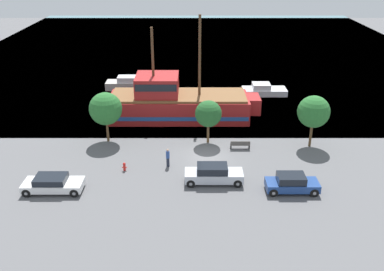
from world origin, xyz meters
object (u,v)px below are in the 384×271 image
Objects in this scene: moored_boat_dockside at (265,90)px; bench_promenade_east at (241,145)px; parked_car_curb_front at (214,174)px; parked_car_curb_rear at (293,183)px; pirate_ship at (178,103)px; parked_car_curb_mid at (54,183)px; pedestrian_walking_near at (169,158)px; fire_hydrant at (125,166)px; moored_boat_outer at (133,84)px.

moored_boat_dockside reaches higher than bench_promenade_east.
parked_car_curb_front is (-7.54, -22.48, 0.23)m from moored_boat_dockside.
parked_car_curb_rear is at bearing -66.95° from bench_promenade_east.
bench_promenade_east is (6.30, -8.05, -1.34)m from pirate_ship.
parked_car_curb_mid is 2.75× the size of pedestrian_walking_near.
pirate_ship is 21.79× the size of fire_hydrant.
parked_car_curb_front is 12.81m from parked_car_curb_mid.
pedestrian_walking_near is (-11.40, -19.71, 0.31)m from moored_boat_dockside.
pedestrian_walking_near reaches higher than moored_boat_dockside.
moored_boat_dockside is 31.28m from parked_car_curb_mid.
parked_car_curb_front is at bearing 167.17° from parked_car_curb_rear.
pedestrian_walking_near is at bearing 157.32° from parked_car_curb_rear.
parked_car_curb_mid reaches higher than bench_promenade_east.
parked_car_curb_front reaches higher than parked_car_curb_mid.
moored_boat_outer is 3.75× the size of bench_promenade_east.
pirate_ship is at bearing 128.05° from bench_promenade_east.
pedestrian_walking_near is at bearing 11.56° from fire_hydrant.
moored_boat_outer is 30.69m from parked_car_curb_rear.
fire_hydrant is at bearing 166.03° from parked_car_curb_rear.
parked_car_curb_mid is 6.15m from fire_hydrant.
moored_boat_outer is 22.85m from pedestrian_walking_near.
pedestrian_walking_near is at bearing -120.05° from moored_boat_dockside.
parked_car_curb_rear is 5.40× the size of fire_hydrant.
parked_car_curb_mid is 6.10× the size of fire_hydrant.
parked_car_curb_front is 6.26m from parked_car_curb_rear.
parked_car_curb_rear is at bearing -22.68° from pedestrian_walking_near.
pirate_ship is 18.22m from parked_car_curb_mid.
parked_car_curb_front is at bearing 5.94° from parked_car_curb_mid.
bench_promenade_east is (10.42, 4.26, 0.03)m from fire_hydrant.
bench_promenade_east is (2.84, 6.27, -0.34)m from parked_car_curb_front.
moored_boat_outer is at bearing 95.70° from fire_hydrant.
parked_car_curb_mid is at bearing 179.81° from parked_car_curb_rear.
moored_boat_dockside reaches higher than fire_hydrant.
moored_boat_outer is 22.48m from bench_promenade_east.
pedestrian_walking_near is (8.88, 4.10, 0.19)m from parked_car_curb_mid.
moored_boat_dockside is 25.45m from fire_hydrant.
parked_car_curb_front is 1.15× the size of parked_car_curb_rear.
moored_boat_dockside is 23.72m from parked_car_curb_front.
pirate_ship is 3.52× the size of parked_car_curb_front.
parked_car_curb_front reaches higher than bench_promenade_east.
parked_car_curb_mid is at bearing -155.22° from pedestrian_walking_near.
pedestrian_walking_near is (-3.86, 2.77, 0.08)m from parked_car_curb_front.
moored_boat_dockside is 1.37× the size of parked_car_curb_rear.
pedestrian_walking_near is at bearing 24.78° from parked_car_curb_mid.
parked_car_curb_mid is at bearing -130.43° from moored_boat_dockside.
pirate_ship is at bearing 121.32° from parked_car_curb_rear.
parked_car_curb_front is 6.19× the size of fire_hydrant.
bench_promenade_east is at bearing 26.00° from parked_car_curb_mid.
fire_hydrant is (-13.68, 3.40, -0.32)m from parked_car_curb_rear.
pirate_ship is 10.30m from bench_promenade_east.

